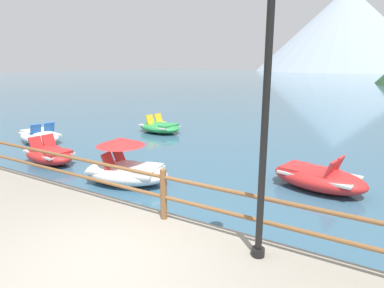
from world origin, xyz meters
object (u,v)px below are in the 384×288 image
at_px(pedal_boat_3, 318,178).
at_px(pedal_boat_2, 126,168).
at_px(lamp_post, 267,82).
at_px(pedal_boat_4, 40,136).
at_px(pedal_boat_0, 160,127).
at_px(pedal_boat_1, 49,154).

bearing_deg(pedal_boat_3, pedal_boat_2, -154.45).
distance_m(lamp_post, pedal_boat_4, 11.69).
xyz_separation_m(pedal_boat_3, pedal_boat_4, (-10.75, -0.46, -0.03)).
distance_m(pedal_boat_0, pedal_boat_1, 5.80).
height_order(lamp_post, pedal_boat_1, lamp_post).
relative_size(pedal_boat_2, pedal_boat_4, 1.07).
height_order(pedal_boat_2, pedal_boat_4, pedal_boat_2).
bearing_deg(pedal_boat_3, pedal_boat_1, -165.25).
xyz_separation_m(lamp_post, pedal_boat_4, (-10.70, 3.88, -2.67)).
bearing_deg(pedal_boat_3, pedal_boat_0, 154.54).
bearing_deg(pedal_boat_1, pedal_boat_2, -1.63).
height_order(lamp_post, pedal_boat_3, lamp_post).
bearing_deg(pedal_boat_0, pedal_boat_1, -91.82).
relative_size(lamp_post, pedal_boat_4, 1.72).
relative_size(lamp_post, pedal_boat_3, 1.65).
relative_size(pedal_boat_3, pedal_boat_4, 1.04).
height_order(pedal_boat_0, pedal_boat_3, pedal_boat_3).
bearing_deg(lamp_post, pedal_boat_4, 160.07).
distance_m(lamp_post, pedal_boat_1, 8.64).
xyz_separation_m(pedal_boat_0, pedal_boat_4, (-2.98, -4.16, 0.02)).
distance_m(lamp_post, pedal_boat_3, 5.08).
bearing_deg(pedal_boat_4, pedal_boat_2, -15.65).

